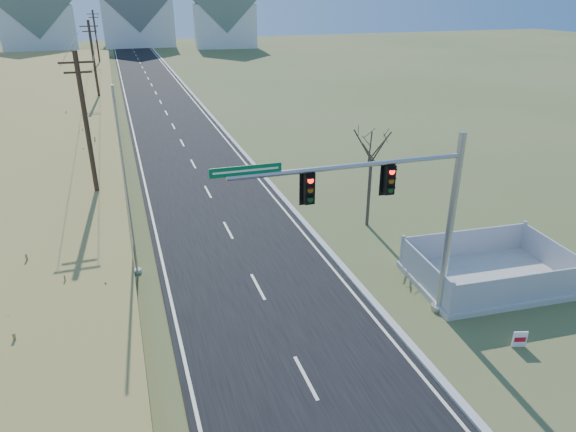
{
  "coord_description": "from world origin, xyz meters",
  "views": [
    {
      "loc": [
        -4.79,
        -14.51,
        11.86
      ],
      "look_at": [
        1.25,
        3.61,
        3.4
      ],
      "focal_mm": 32.0,
      "sensor_mm": 36.0,
      "label": 1
    }
  ],
  "objects_px": {
    "open_sign": "(520,339)",
    "bare_tree": "(372,144)",
    "fence_enclosure": "(489,276)",
    "flagpole": "(128,204)",
    "traffic_signal_mast": "(407,213)"
  },
  "relations": [
    {
      "from": "fence_enclosure",
      "to": "flagpole",
      "type": "bearing_deg",
      "value": 162.96
    },
    {
      "from": "open_sign",
      "to": "flagpole",
      "type": "bearing_deg",
      "value": 158.29
    },
    {
      "from": "traffic_signal_mast",
      "to": "open_sign",
      "type": "height_order",
      "value": "traffic_signal_mast"
    },
    {
      "from": "bare_tree",
      "to": "open_sign",
      "type": "bearing_deg",
      "value": -87.63
    },
    {
      "from": "traffic_signal_mast",
      "to": "open_sign",
      "type": "xyz_separation_m",
      "value": [
        3.26,
        -3.02,
        -4.15
      ]
    },
    {
      "from": "traffic_signal_mast",
      "to": "fence_enclosure",
      "type": "xyz_separation_m",
      "value": [
        5.2,
        1.15,
        -4.19
      ]
    },
    {
      "from": "traffic_signal_mast",
      "to": "bare_tree",
      "type": "xyz_separation_m",
      "value": [
        2.79,
        8.24,
        0.1
      ]
    },
    {
      "from": "fence_enclosure",
      "to": "flagpole",
      "type": "distance_m",
      "value": 16.07
    },
    {
      "from": "fence_enclosure",
      "to": "flagpole",
      "type": "relative_size",
      "value": 0.83
    },
    {
      "from": "fence_enclosure",
      "to": "open_sign",
      "type": "bearing_deg",
      "value": -110.8
    },
    {
      "from": "open_sign",
      "to": "flagpole",
      "type": "distance_m",
      "value": 16.42
    },
    {
      "from": "fence_enclosure",
      "to": "bare_tree",
      "type": "height_order",
      "value": "bare_tree"
    },
    {
      "from": "traffic_signal_mast",
      "to": "open_sign",
      "type": "distance_m",
      "value": 6.07
    },
    {
      "from": "open_sign",
      "to": "bare_tree",
      "type": "distance_m",
      "value": 12.04
    },
    {
      "from": "traffic_signal_mast",
      "to": "bare_tree",
      "type": "distance_m",
      "value": 8.71
    }
  ]
}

